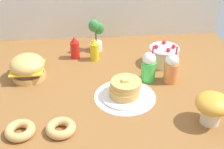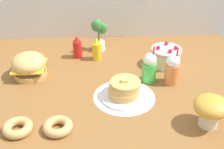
{
  "view_description": "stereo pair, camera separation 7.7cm",
  "coord_description": "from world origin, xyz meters",
  "px_view_note": "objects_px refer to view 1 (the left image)",
  "views": [
    {
      "loc": [
        -0.1,
        -1.74,
        1.23
      ],
      "look_at": [
        0.06,
        0.05,
        0.1
      ],
      "focal_mm": 49.38,
      "sensor_mm": 36.0,
      "label": 1
    },
    {
      "loc": [
        -0.02,
        -1.75,
        1.23
      ],
      "look_at": [
        0.06,
        0.05,
        0.1
      ],
      "focal_mm": 49.38,
      "sensor_mm": 36.0,
      "label": 2
    }
  ],
  "objects_px": {
    "ketchup_bottle": "(75,48)",
    "mustard_bottle": "(94,50)",
    "donut_pink_glaze": "(20,130)",
    "donut_chocolate": "(61,128)",
    "mushroom_stool": "(213,106)",
    "burger": "(27,67)",
    "layer_cake": "(164,56)",
    "orange_float_cup": "(171,68)",
    "cream_soda_cup": "(149,67)",
    "pancake_stack": "(125,90)",
    "potted_plant": "(96,34)"
  },
  "relations": [
    {
      "from": "cream_soda_cup",
      "to": "pancake_stack",
      "type": "bearing_deg",
      "value": -134.87
    },
    {
      "from": "orange_float_cup",
      "to": "cream_soda_cup",
      "type": "bearing_deg",
      "value": 168.32
    },
    {
      "from": "ketchup_bottle",
      "to": "donut_pink_glaze",
      "type": "xyz_separation_m",
      "value": [
        -0.3,
        -0.88,
        -0.06
      ]
    },
    {
      "from": "donut_chocolate",
      "to": "potted_plant",
      "type": "relative_size",
      "value": 0.61
    },
    {
      "from": "orange_float_cup",
      "to": "donut_pink_glaze",
      "type": "relative_size",
      "value": 1.61
    },
    {
      "from": "donut_pink_glaze",
      "to": "donut_chocolate",
      "type": "height_order",
      "value": "same"
    },
    {
      "from": "donut_pink_glaze",
      "to": "mushroom_stool",
      "type": "bearing_deg",
      "value": 0.23
    },
    {
      "from": "layer_cake",
      "to": "donut_chocolate",
      "type": "height_order",
      "value": "layer_cake"
    },
    {
      "from": "ketchup_bottle",
      "to": "mustard_bottle",
      "type": "distance_m",
      "value": 0.16
    },
    {
      "from": "layer_cake",
      "to": "burger",
      "type": "bearing_deg",
      "value": -173.84
    },
    {
      "from": "pancake_stack",
      "to": "mustard_bottle",
      "type": "xyz_separation_m",
      "value": [
        -0.18,
        0.53,
        0.03
      ]
    },
    {
      "from": "mustard_bottle",
      "to": "potted_plant",
      "type": "xyz_separation_m",
      "value": [
        0.02,
        0.16,
        0.07
      ]
    },
    {
      "from": "burger",
      "to": "mustard_bottle",
      "type": "bearing_deg",
      "value": 24.76
    },
    {
      "from": "orange_float_cup",
      "to": "potted_plant",
      "type": "xyz_separation_m",
      "value": [
        -0.51,
        0.54,
        0.04
      ]
    },
    {
      "from": "donut_pink_glaze",
      "to": "mustard_bottle",
      "type": "bearing_deg",
      "value": 61.29
    },
    {
      "from": "cream_soda_cup",
      "to": "mustard_bottle",
      "type": "bearing_deg",
      "value": 137.72
    },
    {
      "from": "mushroom_stool",
      "to": "cream_soda_cup",
      "type": "bearing_deg",
      "value": 119.68
    },
    {
      "from": "ketchup_bottle",
      "to": "orange_float_cup",
      "type": "height_order",
      "value": "orange_float_cup"
    },
    {
      "from": "orange_float_cup",
      "to": "potted_plant",
      "type": "distance_m",
      "value": 0.74
    },
    {
      "from": "layer_cake",
      "to": "orange_float_cup",
      "type": "bearing_deg",
      "value": -91.9
    },
    {
      "from": "layer_cake",
      "to": "pancake_stack",
      "type": "bearing_deg",
      "value": -130.71
    },
    {
      "from": "ketchup_bottle",
      "to": "mustard_bottle",
      "type": "xyz_separation_m",
      "value": [
        0.16,
        -0.04,
        0.0
      ]
    },
    {
      "from": "burger",
      "to": "mustard_bottle",
      "type": "height_order",
      "value": "mustard_bottle"
    },
    {
      "from": "ketchup_bottle",
      "to": "orange_float_cup",
      "type": "xyz_separation_m",
      "value": [
        0.69,
        -0.42,
        0.02
      ]
    },
    {
      "from": "mustard_bottle",
      "to": "donut_chocolate",
      "type": "distance_m",
      "value": 0.87
    },
    {
      "from": "donut_pink_glaze",
      "to": "donut_chocolate",
      "type": "distance_m",
      "value": 0.23
    },
    {
      "from": "burger",
      "to": "layer_cake",
      "type": "xyz_separation_m",
      "value": [
        1.04,
        0.11,
        -0.01
      ]
    },
    {
      "from": "pancake_stack",
      "to": "mushroom_stool",
      "type": "distance_m",
      "value": 0.57
    },
    {
      "from": "donut_chocolate",
      "to": "donut_pink_glaze",
      "type": "bearing_deg",
      "value": 179.81
    },
    {
      "from": "burger",
      "to": "donut_chocolate",
      "type": "height_order",
      "value": "burger"
    },
    {
      "from": "cream_soda_cup",
      "to": "layer_cake",
      "type": "bearing_deg",
      "value": 53.39
    },
    {
      "from": "potted_plant",
      "to": "layer_cake",
      "type": "bearing_deg",
      "value": -28.36
    },
    {
      "from": "donut_chocolate",
      "to": "potted_plant",
      "type": "distance_m",
      "value": 1.04
    },
    {
      "from": "burger",
      "to": "pancake_stack",
      "type": "height_order",
      "value": "burger"
    },
    {
      "from": "mustard_bottle",
      "to": "mushroom_stool",
      "type": "relative_size",
      "value": 0.91
    },
    {
      "from": "pancake_stack",
      "to": "mushroom_stool",
      "type": "height_order",
      "value": "mushroom_stool"
    },
    {
      "from": "pancake_stack",
      "to": "burger",
      "type": "bearing_deg",
      "value": 155.78
    },
    {
      "from": "burger",
      "to": "layer_cake",
      "type": "distance_m",
      "value": 1.04
    },
    {
      "from": "pancake_stack",
      "to": "orange_float_cup",
      "type": "bearing_deg",
      "value": 24.73
    },
    {
      "from": "layer_cake",
      "to": "donut_chocolate",
      "type": "xyz_separation_m",
      "value": [
        -0.77,
        -0.72,
        -0.04
      ]
    },
    {
      "from": "ketchup_bottle",
      "to": "mustard_bottle",
      "type": "bearing_deg",
      "value": -15.27
    },
    {
      "from": "pancake_stack",
      "to": "cream_soda_cup",
      "type": "bearing_deg",
      "value": 45.13
    },
    {
      "from": "ketchup_bottle",
      "to": "potted_plant",
      "type": "relative_size",
      "value": 0.66
    },
    {
      "from": "pancake_stack",
      "to": "mushroom_stool",
      "type": "bearing_deg",
      "value": -32.4
    },
    {
      "from": "mushroom_stool",
      "to": "burger",
      "type": "bearing_deg",
      "value": 152.26
    },
    {
      "from": "layer_cake",
      "to": "donut_pink_glaze",
      "type": "relative_size",
      "value": 1.34
    },
    {
      "from": "mushroom_stool",
      "to": "donut_pink_glaze",
      "type": "bearing_deg",
      "value": -179.77
    },
    {
      "from": "pancake_stack",
      "to": "donut_pink_glaze",
      "type": "relative_size",
      "value": 1.83
    },
    {
      "from": "pancake_stack",
      "to": "layer_cake",
      "type": "height_order",
      "value": "layer_cake"
    },
    {
      "from": "layer_cake",
      "to": "potted_plant",
      "type": "height_order",
      "value": "potted_plant"
    }
  ]
}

